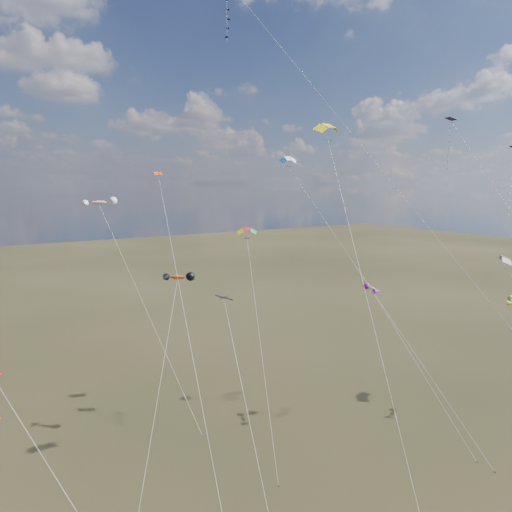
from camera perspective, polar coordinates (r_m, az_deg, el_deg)
diamond_black_high at (r=54.57m, az=24.34°, el=10.68°), size 3.03×24.92×33.14m
diamond_navy_tall at (r=41.75m, az=0.97°, el=24.22°), size 19.21×32.25×43.36m
diamond_black_mid at (r=31.55m, az=-2.30°, el=-13.36°), size 1.83×11.49×18.20m
diamond_red_low at (r=37.96m, az=-29.37°, el=-16.00°), size 6.94×9.58×13.19m
diamond_orange_center at (r=38.96m, az=-9.62°, el=-3.41°), size 2.59×18.49×27.12m
parafoil_yellow at (r=41.23m, az=9.08°, el=15.60°), size 9.43×21.81×31.62m
parafoil_blue_white at (r=52.08m, az=4.26°, el=11.77°), size 9.18×22.44×29.37m
parafoil_striped at (r=60.20m, az=28.77°, el=-0.21°), size 9.38×14.94×18.26m
parafoil_tricolor at (r=48.93m, az=-1.12°, el=3.15°), size 5.44×13.38×21.68m
novelty_orange_black at (r=46.97m, az=-9.80°, el=-2.71°), size 10.22×13.22×17.16m
novelty_white_purple at (r=49.69m, az=14.36°, el=-4.05°), size 4.06×12.16×15.50m
novelty_redwhite_stripe at (r=58.44m, az=-19.00°, el=6.28°), size 7.38×17.77×24.39m
novelty_blue_yellow at (r=56.93m, az=29.32°, el=-4.98°), size 2.30×10.34×13.85m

